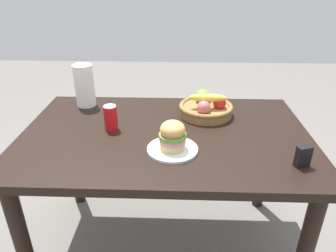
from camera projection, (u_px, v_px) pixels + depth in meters
ground_plane at (166, 243)px, 1.87m from camera, size 8.00×8.00×0.00m
dining_table at (165, 150)px, 1.58m from camera, size 1.40×0.90×0.75m
plate at (172, 149)px, 1.38m from camera, size 0.22×0.22×0.01m
sandwich at (173, 135)px, 1.35m from camera, size 0.12×0.12×0.13m
soda_can at (111, 118)px, 1.54m from camera, size 0.07×0.07×0.13m
fruit_basket at (206, 107)px, 1.70m from camera, size 0.29×0.29×0.14m
paper_towel_roll at (84, 86)px, 1.78m from camera, size 0.11×0.11×0.24m
napkin_holder at (303, 156)px, 1.25m from camera, size 0.07×0.05×0.09m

